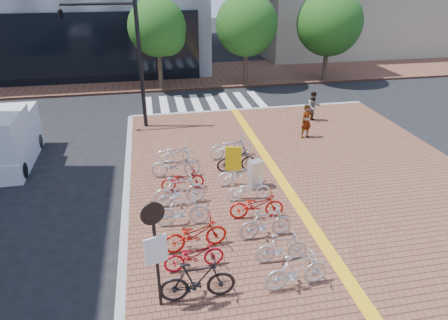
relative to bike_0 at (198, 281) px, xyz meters
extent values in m
plane|color=black|center=(2.05, 2.39, -0.73)|extent=(120.00, 120.00, 0.00)
cube|color=gray|center=(5.05, 14.39, -0.65)|extent=(14.00, 0.25, 0.15)
cube|color=brown|center=(2.05, 23.39, -0.65)|extent=(70.00, 8.00, 0.15)
cube|color=silver|center=(-0.95, 16.39, -0.72)|extent=(0.50, 4.00, 0.01)
cube|color=silver|center=(0.05, 16.39, -0.72)|extent=(0.50, 4.00, 0.01)
cube|color=silver|center=(1.05, 16.39, -0.72)|extent=(0.50, 4.00, 0.01)
cube|color=silver|center=(2.05, 16.39, -0.72)|extent=(0.50, 4.00, 0.01)
cube|color=silver|center=(3.05, 16.39, -0.72)|extent=(0.50, 4.00, 0.01)
cube|color=silver|center=(4.05, 16.39, -0.72)|extent=(0.50, 4.00, 0.01)
cube|color=silver|center=(5.05, 16.39, -0.72)|extent=(0.50, 4.00, 0.01)
cube|color=silver|center=(6.05, 16.39, -0.72)|extent=(0.50, 4.00, 0.01)
cylinder|color=#38281E|center=(0.05, 19.89, 0.72)|extent=(0.32, 0.32, 2.60)
sphere|color=#194714|center=(0.05, 19.89, 3.47)|extent=(3.80, 3.80, 3.80)
sphere|color=#194714|center=(0.65, 19.59, 2.87)|extent=(2.40, 2.40, 2.40)
cylinder|color=#38281E|center=(6.05, 19.89, 0.72)|extent=(0.32, 0.32, 2.60)
sphere|color=#194714|center=(6.05, 19.89, 3.47)|extent=(4.20, 4.20, 4.20)
sphere|color=#194714|center=(6.65, 19.59, 2.87)|extent=(2.40, 2.40, 2.40)
cylinder|color=#38281E|center=(12.05, 19.89, 0.72)|extent=(0.32, 0.32, 2.60)
sphere|color=#194714|center=(12.05, 19.89, 3.47)|extent=(4.60, 4.60, 4.60)
sphere|color=#194714|center=(12.65, 19.59, 2.87)|extent=(2.40, 2.40, 2.40)
imported|color=black|center=(0.00, 0.00, 0.00)|extent=(1.93, 0.56, 1.15)
imported|color=#B00C19|center=(0.04, 1.15, -0.13)|extent=(1.73, 0.73, 0.89)
imported|color=red|center=(0.19, 2.01, -0.07)|extent=(2.01, 0.93, 1.02)
imported|color=silver|center=(-0.06, 3.26, -0.03)|extent=(1.83, 0.60, 1.09)
imported|color=silver|center=(-0.05, 4.54, -0.01)|extent=(1.93, 0.75, 1.13)
imported|color=#A00B0C|center=(0.16, 5.57, -0.15)|extent=(1.67, 0.70, 0.85)
imported|color=#BCBCC1|center=(-0.01, 6.69, -0.06)|extent=(2.00, 0.81, 1.03)
imported|color=white|center=(0.08, 7.98, -0.12)|extent=(1.75, 0.68, 0.91)
imported|color=silver|center=(2.57, -0.08, -0.03)|extent=(1.85, 0.68, 1.09)
imported|color=#B7B7BC|center=(2.52, 0.98, -0.11)|extent=(1.57, 0.45, 0.94)
imported|color=#A9A9AE|center=(2.38, 2.15, -0.06)|extent=(1.76, 0.61, 1.04)
imported|color=red|center=(2.40, 3.25, -0.10)|extent=(1.86, 0.76, 0.96)
imported|color=white|center=(2.41, 4.40, -0.16)|extent=(1.60, 0.56, 0.84)
imported|color=white|center=(2.36, 5.59, -0.10)|extent=(1.85, 0.78, 0.95)
imported|color=black|center=(2.47, 6.66, -0.09)|extent=(1.64, 0.49, 0.98)
imported|color=silver|center=(2.52, 8.04, -0.06)|extent=(2.06, 1.02, 1.03)
imported|color=gray|center=(6.60, 9.58, 0.26)|extent=(0.70, 0.56, 1.66)
imported|color=#484C5B|center=(7.83, 11.74, 0.23)|extent=(0.81, 0.64, 1.61)
cube|color=silver|center=(2.87, 5.23, -0.02)|extent=(0.59, 0.50, 1.10)
cylinder|color=#B7B7BC|center=(1.86, 4.61, 0.43)|extent=(0.09, 0.09, 2.01)
cube|color=yellow|center=(1.86, 4.55, 1.04)|extent=(0.56, 0.17, 0.89)
cylinder|color=black|center=(-0.94, -0.04, 0.92)|extent=(0.10, 0.10, 2.99)
cylinder|color=black|center=(-0.94, -0.10, 2.16)|extent=(0.54, 0.22, 0.56)
cube|color=silver|center=(-0.94, -0.10, 1.17)|extent=(0.53, 0.22, 0.75)
cylinder|color=black|center=(-1.10, 12.64, 2.77)|extent=(0.20, 0.20, 6.69)
cylinder|color=black|center=(-2.78, 12.64, 5.50)|extent=(3.34, 0.13, 0.13)
imported|color=black|center=(-4.45, 12.64, 5.16)|extent=(0.29, 1.38, 0.56)
cube|color=silver|center=(-6.90, 9.49, -0.30)|extent=(1.88, 4.34, 0.86)
cube|color=silver|center=(-6.92, 10.74, 0.76)|extent=(1.85, 1.85, 1.25)
cylinder|color=black|center=(-7.74, 11.02, -0.39)|extent=(0.22, 0.67, 0.67)
cylinder|color=black|center=(-6.11, 11.04, -0.39)|extent=(0.22, 0.67, 0.67)
cylinder|color=black|center=(-6.07, 7.97, -0.39)|extent=(0.22, 0.67, 0.67)
camera|label=1|loc=(-0.79, -7.58, 7.02)|focal=32.00mm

